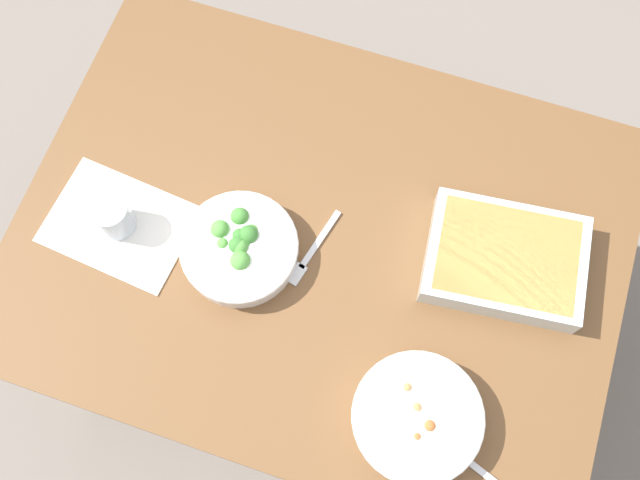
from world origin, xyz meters
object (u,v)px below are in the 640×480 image
Objects in this scene: baking_dish at (505,259)px; spoon_by_stew at (465,459)px; stew_bowl at (417,418)px; fork_on_table at (311,253)px; broccoli_bowl at (240,248)px; drink_cup at (114,218)px.

baking_dish is 1.88× the size of spoon_by_stew.
stew_bowl reaches higher than spoon_by_stew.
fork_on_table is at bearing 139.22° from stew_bowl.
fork_on_table is (-0.28, 0.24, -0.03)m from stew_bowl.
stew_bowl is 0.35m from baking_dish.
broccoli_bowl reaches higher than spoon_by_stew.
spoon_by_stew is at bearing -19.88° from stew_bowl.
drink_cup reaches higher than fork_on_table.
fork_on_table is at bearing -165.00° from baking_dish.
drink_cup is at bearing -167.71° from baking_dish.
drink_cup reaches higher than baking_dish.
broccoli_bowl reaches higher than stew_bowl.
spoon_by_stew reaches higher than fork_on_table.
broccoli_bowl is 0.25m from drink_cup.
stew_bowl reaches higher than fork_on_table.
fork_on_table is at bearing 18.41° from broccoli_bowl.
broccoli_bowl is (-0.41, 0.20, -0.00)m from stew_bowl.
broccoli_bowl is 1.35× the size of spoon_by_stew.
fork_on_table is (-0.36, -0.10, -0.03)m from baking_dish.
stew_bowl is at bearing -102.93° from baking_dish.
baking_dish is at bearing 15.00° from fork_on_table.
stew_bowl is 2.79× the size of drink_cup.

